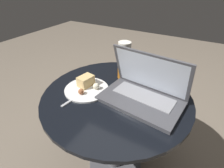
{
  "coord_description": "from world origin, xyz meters",
  "views": [
    {
      "loc": [
        0.33,
        -0.63,
        1.09
      ],
      "look_at": [
        -0.01,
        -0.02,
        0.65
      ],
      "focal_mm": 28.0,
      "sensor_mm": 36.0,
      "label": 1
    }
  ],
  "objects": [
    {
      "name": "laptop",
      "position": [
        0.13,
        0.02,
        0.62
      ],
      "size": [
        0.39,
        0.27,
        0.23
      ],
      "color": "#47474C",
      "rests_on": "table"
    },
    {
      "name": "snack_plate",
      "position": [
        -0.16,
        -0.04,
        0.59
      ],
      "size": [
        0.23,
        0.23,
        0.06
      ],
      "color": "white",
      "rests_on": "table"
    },
    {
      "name": "table",
      "position": [
        0.0,
        0.0,
        0.43
      ],
      "size": [
        0.74,
        0.74,
        0.58
      ],
      "color": "#515156",
      "rests_on": "ground_plane"
    },
    {
      "name": "ground_plane",
      "position": [
        0.0,
        0.0,
        0.0
      ],
      "size": [
        6.0,
        6.0,
        0.0
      ],
      "primitive_type": "plane",
      "color": "#726656"
    },
    {
      "name": "fork",
      "position": [
        -0.15,
        -0.1,
        0.58
      ],
      "size": [
        0.04,
        0.19,
        0.0
      ],
      "color": "#B2B2B7",
      "rests_on": "table"
    },
    {
      "name": "beer_glass",
      "position": [
        -0.04,
        0.17,
        0.68
      ],
      "size": [
        0.07,
        0.07,
        0.21
      ],
      "color": "#C6701E",
      "rests_on": "table"
    }
  ]
}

